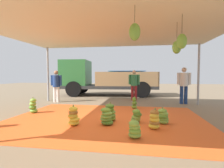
% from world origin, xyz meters
% --- Properties ---
extents(ground_plane, '(40.00, 40.00, 0.00)m').
position_xyz_m(ground_plane, '(0.00, 3.00, 0.00)').
color(ground_plane, '#7F6B51').
extents(tarp_orange, '(6.15, 4.69, 0.01)m').
position_xyz_m(tarp_orange, '(0.00, 0.00, 0.01)').
color(tarp_orange, '#E05B23').
rests_on(tarp_orange, ground).
extents(tent_canopy, '(8.00, 7.00, 2.92)m').
position_xyz_m(tent_canopy, '(0.03, -0.10, 2.83)').
color(tent_canopy, '#9EA0A5').
rests_on(tent_canopy, ground).
extents(banana_bunch_0, '(0.37, 0.35, 0.58)m').
position_xyz_m(banana_bunch_0, '(-2.79, 0.43, 0.26)').
color(banana_bunch_0, '#6B9E38').
rests_on(banana_bunch_0, tarp_orange).
extents(banana_bunch_1, '(0.40, 0.40, 0.48)m').
position_xyz_m(banana_bunch_1, '(1.73, -0.29, 0.21)').
color(banana_bunch_1, '#75A83D').
rests_on(banana_bunch_1, tarp_orange).
extents(banana_bunch_2, '(0.39, 0.39, 0.44)m').
position_xyz_m(banana_bunch_2, '(0.98, -0.28, 0.20)').
color(banana_bunch_2, '#75A83D').
rests_on(banana_bunch_2, tarp_orange).
extents(banana_bunch_3, '(0.38, 0.38, 0.54)m').
position_xyz_m(banana_bunch_3, '(1.44, -0.81, 0.24)').
color(banana_bunch_3, gold).
rests_on(banana_bunch_3, tarp_orange).
extents(banana_bunch_4, '(0.34, 0.34, 0.45)m').
position_xyz_m(banana_bunch_4, '(0.96, -1.55, 0.20)').
color(banana_bunch_4, '#6B9E38').
rests_on(banana_bunch_4, tarp_orange).
extents(banana_bunch_6, '(0.47, 0.47, 0.57)m').
position_xyz_m(banana_bunch_6, '(0.19, -0.22, 0.25)').
color(banana_bunch_6, '#60932D').
rests_on(banana_bunch_6, tarp_orange).
extents(banana_bunch_7, '(0.29, 0.29, 0.51)m').
position_xyz_m(banana_bunch_7, '(0.86, 1.80, 0.23)').
color(banana_bunch_7, '#60932D').
rests_on(banana_bunch_7, tarp_orange).
extents(banana_bunch_8, '(0.42, 0.40, 0.57)m').
position_xyz_m(banana_bunch_8, '(-0.74, -0.83, 0.26)').
color(banana_bunch_8, gold).
rests_on(banana_bunch_8, tarp_orange).
extents(banana_bunch_9, '(0.45, 0.45, 0.54)m').
position_xyz_m(banana_bunch_9, '(0.15, -0.64, 0.24)').
color(banana_bunch_9, '#477523').
rests_on(banana_bunch_9, tarp_orange).
extents(cargo_truck_main, '(6.56, 2.70, 2.40)m').
position_xyz_m(cargo_truck_main, '(-1.33, 6.33, 1.17)').
color(cargo_truck_main, '#2D2D2D').
rests_on(cargo_truck_main, ground).
extents(worker_0, '(0.65, 0.40, 1.77)m').
position_xyz_m(worker_0, '(3.19, 3.45, 1.03)').
color(worker_0, navy).
rests_on(worker_0, ground).
extents(worker_1, '(0.61, 0.37, 1.67)m').
position_xyz_m(worker_1, '(0.77, 4.25, 0.97)').
color(worker_1, maroon).
rests_on(worker_1, ground).
extents(worker_2, '(0.60, 0.37, 1.63)m').
position_xyz_m(worker_2, '(-3.16, 2.97, 0.95)').
color(worker_2, silver).
rests_on(worker_2, ground).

